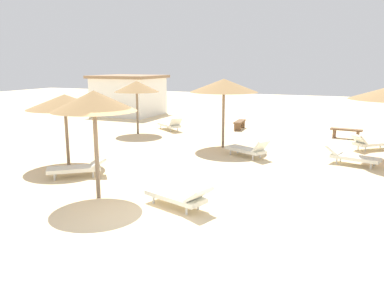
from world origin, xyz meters
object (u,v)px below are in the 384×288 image
object	(u,v)px
lounger_0	(352,156)
lounger_2	(78,168)
parasol_2	(65,102)
lounger_4	(170,124)
lounger_7	(371,143)
beach_cabana	(129,95)
parasol_1	(224,86)
parasol_4	(137,87)
bench_0	(346,132)
bench_1	(240,123)
parasol_3	(94,101)
lounger_3	(179,196)
lounger_1	(248,149)

from	to	relation	value
lounger_0	lounger_2	bearing A→B (deg)	-147.53
parasol_2	lounger_4	xyz separation A→B (m)	(0.01, 8.42, -2.01)
lounger_0	lounger_7	distance (m)	3.13
beach_cabana	lounger_2	bearing A→B (deg)	-63.77
parasol_1	parasol_4	distance (m)	5.50
lounger_2	bench_0	bearing A→B (deg)	53.74
lounger_0	bench_1	xyz separation A→B (m)	(-6.08, 6.10, 0.03)
parasol_2	parasol_3	size ratio (longest dim) A/B	0.91
parasol_2	lounger_2	xyz separation A→B (m)	(1.34, -1.09, -2.02)
parasol_4	parasol_3	bearing A→B (deg)	-65.17
bench_0	lounger_0	bearing A→B (deg)	-85.95
lounger_0	lounger_2	size ratio (longest dim) A/B	1.06
lounger_0	lounger_3	size ratio (longest dim) A/B	1.00
parasol_1	beach_cabana	size ratio (longest dim) A/B	0.66
bench_0	bench_1	xyz separation A→B (m)	(-5.69, 0.63, 0.00)
lounger_4	beach_cabana	size ratio (longest dim) A/B	0.41
lounger_2	bench_1	xyz separation A→B (m)	(2.17, 11.35, 0.03)
parasol_4	lounger_2	distance (m)	8.43
lounger_3	bench_0	world-z (taller)	lounger_3
lounger_2	lounger_0	bearing A→B (deg)	32.47
parasol_3	lounger_4	size ratio (longest dim) A/B	1.58
lounger_0	beach_cabana	xyz separation A→B (m)	(-15.36, 9.18, 1.14)
lounger_1	beach_cabana	size ratio (longest dim) A/B	0.42
parasol_1	lounger_3	distance (m)	8.05
parasol_3	parasol_2	bearing A→B (deg)	141.76
parasol_3	lounger_3	bearing A→B (deg)	4.11
lounger_2	beach_cabana	size ratio (longest dim) A/B	0.41
lounger_1	lounger_2	xyz separation A→B (m)	(-4.41, -4.90, -0.01)
lounger_1	lounger_7	bearing A→B (deg)	36.80
parasol_2	beach_cabana	bearing A→B (deg)	113.39
parasol_1	lounger_0	size ratio (longest dim) A/B	1.52
parasol_4	lounger_1	xyz separation A→B (m)	(6.81, -2.87, -2.17)
parasol_1	bench_0	bearing A→B (deg)	41.71
bench_1	parasol_4	bearing A→B (deg)	-142.02
parasol_4	beach_cabana	distance (m)	8.22
parasol_2	beach_cabana	world-z (taller)	beach_cabana
parasol_4	parasol_2	bearing A→B (deg)	-80.99
parasol_3	lounger_2	world-z (taller)	parasol_3
bench_1	parasol_3	bearing A→B (deg)	-91.38
lounger_1	beach_cabana	world-z (taller)	beach_cabana
beach_cabana	parasol_3	bearing A→B (deg)	-60.51
parasol_2	lounger_1	size ratio (longest dim) A/B	1.39
lounger_2	lounger_3	bearing A→B (deg)	-16.50
bench_0	lounger_1	bearing A→B (deg)	-120.72
bench_0	parasol_1	bearing A→B (deg)	-138.29
parasol_2	beach_cabana	xyz separation A→B (m)	(-5.77, 13.34, -0.88)
parasol_1	parasol_4	bearing A→B (deg)	164.26
lounger_4	bench_1	size ratio (longest dim) A/B	1.23
lounger_0	bench_1	distance (m)	8.61
parasol_4	beach_cabana	world-z (taller)	beach_cabana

